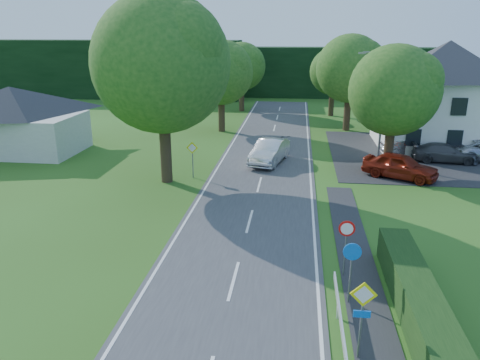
# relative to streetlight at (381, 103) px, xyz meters

# --- Properties ---
(road) EXTENTS (7.00, 80.00, 0.04)m
(road) POSITION_rel_streetlight_xyz_m (-8.06, -10.00, -4.44)
(road) COLOR #3D3D40
(road) RESTS_ON ground
(parking_pad) EXTENTS (14.00, 16.00, 0.04)m
(parking_pad) POSITION_rel_streetlight_xyz_m (3.94, 3.00, -4.44)
(parking_pad) COLOR #272729
(parking_pad) RESTS_ON ground
(line_edge_left) EXTENTS (0.12, 80.00, 0.01)m
(line_edge_left) POSITION_rel_streetlight_xyz_m (-11.31, -10.00, -4.42)
(line_edge_left) COLOR white
(line_edge_left) RESTS_ON road
(line_edge_right) EXTENTS (0.12, 80.00, 0.01)m
(line_edge_right) POSITION_rel_streetlight_xyz_m (-4.81, -10.00, -4.42)
(line_edge_right) COLOR white
(line_edge_right) RESTS_ON road
(line_centre) EXTENTS (0.12, 80.00, 0.01)m
(line_centre) POSITION_rel_streetlight_xyz_m (-8.06, -10.00, -4.42)
(line_centre) COLOR white
(line_centre) RESTS_ON road
(tree_main) EXTENTS (9.40, 9.40, 11.64)m
(tree_main) POSITION_rel_streetlight_xyz_m (-14.06, -6.00, 1.36)
(tree_main) COLOR #1F4E17
(tree_main) RESTS_ON ground
(tree_left_far) EXTENTS (7.00, 7.00, 8.58)m
(tree_left_far) POSITION_rel_streetlight_xyz_m (-13.06, 10.00, -0.17)
(tree_left_far) COLOR #1F4E17
(tree_left_far) RESTS_ON ground
(tree_right_far) EXTENTS (7.40, 7.40, 9.09)m
(tree_right_far) POSITION_rel_streetlight_xyz_m (-1.06, 12.00, 0.08)
(tree_right_far) COLOR #1F4E17
(tree_right_far) RESTS_ON ground
(tree_left_back) EXTENTS (6.60, 6.60, 8.07)m
(tree_left_back) POSITION_rel_streetlight_xyz_m (-12.56, 22.00, -0.43)
(tree_left_back) COLOR #1F4E17
(tree_left_back) RESTS_ON ground
(tree_right_back) EXTENTS (6.20, 6.20, 7.56)m
(tree_right_back) POSITION_rel_streetlight_xyz_m (-2.06, 20.00, -0.68)
(tree_right_back) COLOR #1F4E17
(tree_right_back) RESTS_ON ground
(tree_right_mid) EXTENTS (7.00, 7.00, 8.58)m
(tree_right_mid) POSITION_rel_streetlight_xyz_m (0.44, -2.00, -0.17)
(tree_right_mid) COLOR #1F4E17
(tree_right_mid) RESTS_ON ground
(treeline_left) EXTENTS (44.00, 6.00, 8.00)m
(treeline_left) POSITION_rel_streetlight_xyz_m (-36.06, 32.00, -0.46)
(treeline_left) COLOR black
(treeline_left) RESTS_ON ground
(treeline_right) EXTENTS (30.00, 5.00, 7.00)m
(treeline_right) POSITION_rel_streetlight_xyz_m (-0.06, 36.00, -0.96)
(treeline_right) COLOR black
(treeline_right) RESTS_ON ground
(bungalow_left) EXTENTS (11.00, 6.50, 5.20)m
(bungalow_left) POSITION_rel_streetlight_xyz_m (-28.06, 0.00, -1.75)
(bungalow_left) COLOR #B1B1AD
(bungalow_left) RESTS_ON ground
(house_white) EXTENTS (10.60, 8.40, 8.60)m
(house_white) POSITION_rel_streetlight_xyz_m (5.94, 6.00, -0.06)
(house_white) COLOR white
(house_white) RESTS_ON ground
(streetlight) EXTENTS (2.03, 0.18, 8.00)m
(streetlight) POSITION_rel_streetlight_xyz_m (0.00, 0.00, 0.00)
(streetlight) COLOR slate
(streetlight) RESTS_ON ground
(sign_priority_right) EXTENTS (0.78, 0.09, 2.59)m
(sign_priority_right) POSITION_rel_streetlight_xyz_m (-3.76, -22.02, -2.67)
(sign_priority_right) COLOR slate
(sign_priority_right) RESTS_ON ground
(sign_roundabout) EXTENTS (0.64, 0.08, 2.37)m
(sign_roundabout) POSITION_rel_streetlight_xyz_m (-3.76, -19.02, -2.79)
(sign_roundabout) COLOR slate
(sign_roundabout) RESTS_ON ground
(sign_speed_limit) EXTENTS (0.64, 0.11, 2.37)m
(sign_speed_limit) POSITION_rel_streetlight_xyz_m (-3.76, -17.03, -2.70)
(sign_speed_limit) COLOR slate
(sign_speed_limit) RESTS_ON ground
(sign_priority_left) EXTENTS (0.78, 0.09, 2.44)m
(sign_priority_left) POSITION_rel_streetlight_xyz_m (-12.56, -5.02, -2.75)
(sign_priority_left) COLOR slate
(sign_priority_left) RESTS_ON ground
(moving_car) EXTENTS (2.92, 5.45, 1.70)m
(moving_car) POSITION_rel_streetlight_xyz_m (-7.76, -0.83, -3.57)
(moving_car) COLOR silver
(moving_car) RESTS_ON road
(motorcycle) EXTENTS (1.38, 2.19, 1.08)m
(motorcycle) POSITION_rel_streetlight_xyz_m (-6.90, 3.94, -3.88)
(motorcycle) COLOR black
(motorcycle) RESTS_ON road
(parked_car_red) EXTENTS (5.14, 4.00, 1.64)m
(parked_car_red) POSITION_rel_streetlight_xyz_m (0.99, -3.50, -3.61)
(parked_car_red) COLOR maroon
(parked_car_red) RESTS_ON parking_pad
(parked_car_silver_a) EXTENTS (4.33, 2.21, 1.36)m
(parked_car_silver_a) POSITION_rel_streetlight_xyz_m (2.86, 2.80, -3.74)
(parked_car_silver_a) COLOR #AEADB2
(parked_car_silver_a) RESTS_ON parking_pad
(parked_car_grey) EXTENTS (4.80, 2.34, 1.35)m
(parked_car_grey) POSITION_rel_streetlight_xyz_m (5.10, 1.07, -3.75)
(parked_car_grey) COLOR #47484C
(parked_car_grey) RESTS_ON parking_pad
(parasol) EXTENTS (2.64, 2.66, 1.83)m
(parasol) POSITION_rel_streetlight_xyz_m (0.95, -0.50, -3.51)
(parasol) COLOR red
(parasol) RESTS_ON parking_pad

